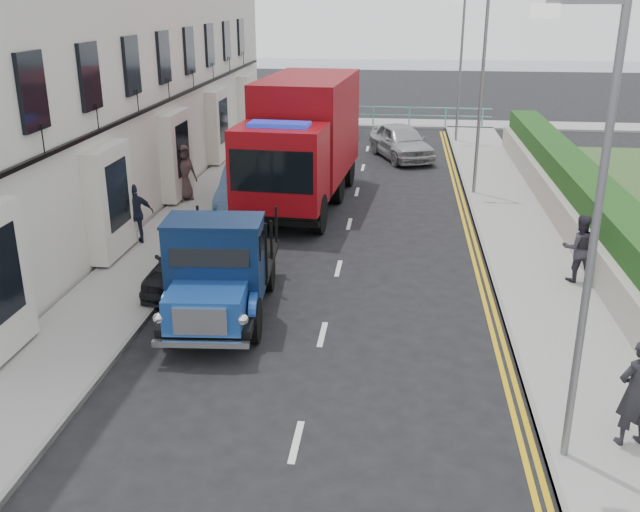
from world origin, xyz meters
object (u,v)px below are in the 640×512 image
Objects in this scene: red_lorry at (303,139)px; pedestrian_east_near at (636,392)px; lamp_far at (458,60)px; lamp_mid at (478,85)px; bedford_lorry at (218,276)px; parked_car_front at (192,259)px; lamp_near at (587,220)px.

pedestrian_east_near is (7.21, -13.89, -1.23)m from red_lorry.
red_lorry is at bearing -117.15° from lamp_far.
lamp_mid is 13.69m from bedford_lorry.
bedford_lorry is (-6.54, -21.68, -2.86)m from lamp_far.
lamp_far is at bearing 70.84° from parked_car_front.
lamp_mid is 1.00× the size of lamp_far.
lamp_near is at bearing 0.92° from pedestrian_east_near.
pedestrian_east_near is (1.22, -25.57, -2.94)m from lamp_far.
lamp_mid is 10.00m from lamp_far.
bedford_lorry is at bearing -119.25° from lamp_mid.
red_lorry is 15.70m from pedestrian_east_near.
parked_car_front is at bearing -111.75° from lamp_far.
pedestrian_east_near is at bearing -87.27° from lamp_far.
lamp_near is 3.75× the size of pedestrian_east_near.
lamp_far is 1.78× the size of parked_car_front.
lamp_far is 25.77m from pedestrian_east_near.
lamp_mid is 15.89m from pedestrian_east_near.
lamp_far is 21.25m from parked_car_front.
lamp_near is 1.00× the size of lamp_mid.
lamp_mid is 1.31× the size of bedford_lorry.
lamp_mid reaches higher than parked_car_front.
lamp_near is at bearing -90.00° from lamp_mid.
red_lorry reaches higher than parked_car_front.
lamp_far is 22.83m from bedford_lorry.
bedford_lorry is at bearing -106.79° from lamp_far.
red_lorry reaches higher than pedestrian_east_near.
lamp_mid is 12.71m from parked_car_front.
bedford_lorry reaches higher than pedestrian_east_near.
lamp_mid is 3.75× the size of pedestrian_east_near.
lamp_near is 26.00m from lamp_far.
bedford_lorry is 10.08m from red_lorry.
pedestrian_east_near is at bearing 19.36° from lamp_near.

